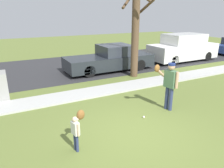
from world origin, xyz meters
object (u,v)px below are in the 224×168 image
at_px(parked_pickup_dark, 110,59).
at_px(baseball, 144,117).
at_px(person_child, 77,126).
at_px(parked_van_white, 183,48).
at_px(street_tree_near, 136,23).
at_px(person_adult, 169,81).

bearing_deg(parked_pickup_dark, baseball, 72.98).
bearing_deg(person_child, parked_van_white, 20.85).
height_order(street_tree_near, parked_van_white, street_tree_near).
xyz_separation_m(baseball, street_tree_near, (2.39, 4.26, 2.77)).
height_order(person_adult, street_tree_near, street_tree_near).
bearing_deg(person_child, person_adult, -0.40).
bearing_deg(person_adult, baseball, -4.08).
xyz_separation_m(parked_pickup_dark, parked_van_white, (5.77, 0.00, 0.23)).
bearing_deg(person_adult, parked_van_white, -150.47).
height_order(street_tree_near, parked_pickup_dark, street_tree_near).
xyz_separation_m(person_adult, person_child, (-3.55, -0.75, -0.41)).
height_order(person_child, street_tree_near, street_tree_near).
relative_size(person_adult, street_tree_near, 0.32).
distance_m(person_adult, parked_van_white, 8.72).
height_order(person_adult, parked_van_white, parked_van_white).
bearing_deg(baseball, parked_van_white, 38.20).
distance_m(baseball, street_tree_near, 5.62).
bearing_deg(parked_pickup_dark, street_tree_near, 108.18).
xyz_separation_m(baseball, parked_pickup_dark, (1.83, 5.98, 0.64)).
xyz_separation_m(person_child, parked_pickup_dark, (4.28, 6.57, 0.03)).
bearing_deg(baseball, person_adult, 8.26).
relative_size(person_adult, baseball, 22.74).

